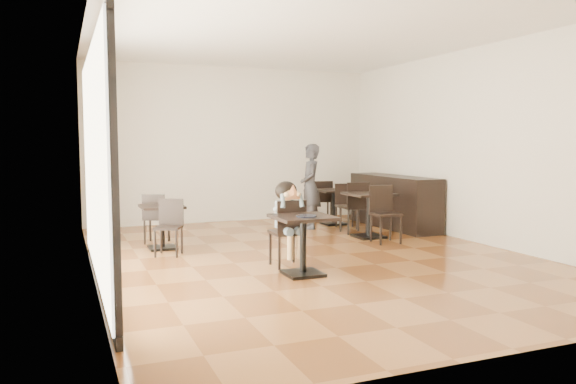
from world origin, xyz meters
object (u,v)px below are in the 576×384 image
cafe_table_left (162,227)px  chair_left_a (157,218)px  chair_mid_b (386,215)px  child_chair (287,233)px  chair_left_b (168,228)px  cafe_table_mid (369,215)px  cafe_table_back (334,207)px  chair_mid_a (354,207)px  chair_back_a (322,201)px  child (287,224)px  chair_back_b (347,206)px  child_table (303,245)px  adult_patron (310,186)px

cafe_table_left → chair_left_a: bearing=90.0°
cafe_table_left → chair_mid_b: (3.49, -0.85, 0.13)m
child_chair → chair_left_b: bearing=-44.2°
child_chair → cafe_table_mid: 2.65m
cafe_table_left → chair_left_a: size_ratio=0.83×
child_chair → cafe_table_back: child_chair is taller
cafe_table_mid → cafe_table_back: size_ratio=1.10×
chair_mid_a → chair_left_b: 3.58m
chair_back_a → child: bearing=72.3°
child → chair_mid_a: child is taller
chair_back_b → child: bearing=-117.2°
cafe_table_mid → chair_left_a: (-3.49, 0.85, 0.02)m
chair_left_a → chair_mid_b: bearing=-177.0°
child_table → cafe_table_back: bearing=58.4°
child_table → cafe_table_mid: bearing=44.2°
chair_mid_b → chair_left_a: 3.76m
child_chair → chair_back_a: bearing=-121.6°
child_table → chair_mid_a: (2.15, 2.65, 0.10)m
child → chair_mid_b: (2.15, 1.00, -0.10)m
child → child_table: bearing=-90.0°
chair_left_b → chair_back_a: 4.36m
child → chair_mid_a: 3.01m
chair_mid_a → chair_left_a: 3.51m
chair_mid_a → chair_left_a: bearing=-0.5°
chair_mid_b → chair_back_a: chair_mid_b is taller
child → chair_back_a: child is taller
cafe_table_mid → cafe_table_left: (-3.49, 0.30, -0.05)m
child_chair → adult_patron: adult_patron is taller
child_table → cafe_table_mid: (2.15, 2.10, 0.02)m
child_table → chair_left_b: (-1.34, 1.85, 0.03)m
child_chair → chair_mid_b: bearing=-155.2°
cafe_table_mid → chair_left_a: size_ratio=0.95×
chair_mid_b → adult_patron: bearing=109.8°
chair_mid_b → cafe_table_back: bearing=90.9°
chair_left_a → child: bearing=144.1°
cafe_table_mid → cafe_table_left: bearing=175.0°
cafe_table_mid → child: bearing=-144.3°
child → chair_back_a: size_ratio=1.33×
child_chair → adult_patron: bearing=-119.7°
adult_patron → chair_left_b: (-2.98, -1.58, -0.40)m
cafe_table_back → chair_left_a: 3.71m
child_chair → cafe_table_back: 3.92m
child → chair_mid_a: bearing=44.2°
child_table → cafe_table_back: 4.37m
child_chair → chair_back_a: 4.37m
adult_patron → chair_left_b: size_ratio=1.98×
child → chair_left_b: bearing=135.8°
cafe_table_back → chair_back_b: size_ratio=0.83×
child_table → chair_left_a: bearing=114.4°
chair_left_a → chair_back_b: (3.63, 0.23, 0.02)m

